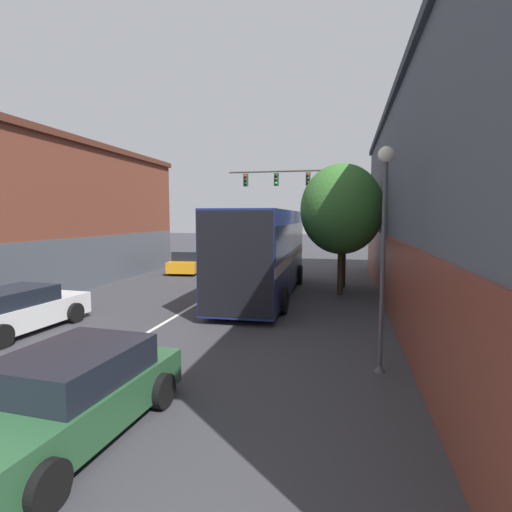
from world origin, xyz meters
TOP-DOWN VIEW (x-y plane):
  - lane_center_line at (0.00, 14.04)m, footprint 0.14×40.09m
  - building_left_brick at (-10.83, 15.51)m, footprint 9.09×19.57m
  - building_right_storefront at (11.18, 14.32)m, footprint 7.74×26.82m
  - bus at (2.30, 16.01)m, footprint 3.13×10.83m
  - hatchback_foreground at (1.57, 3.81)m, footprint 2.35×4.55m
  - parked_car_left_near at (-3.88, 22.54)m, footprint 2.35×4.69m
  - parked_car_left_mid at (-3.93, 8.60)m, footprint 2.22×4.57m
  - parked_car_left_far at (-3.99, 28.52)m, footprint 2.10×4.05m
  - traffic_signal_gantry at (3.29, 24.07)m, footprint 7.46×0.36m
  - street_lamp at (6.71, 7.76)m, footprint 0.35×0.35m
  - street_tree_near at (5.81, 18.88)m, footprint 2.89×2.60m
  - street_tree_far at (5.67, 16.89)m, footprint 3.68×3.31m

SIDE VIEW (x-z plane):
  - lane_center_line at x=0.00m, z-range 0.00..0.01m
  - parked_car_left_far at x=-3.99m, z-range -0.04..1.34m
  - parked_car_left_near at x=-3.88m, z-range -0.04..1.35m
  - hatchback_foreground at x=1.57m, z-range -0.03..1.36m
  - parked_car_left_mid at x=-3.93m, z-range -0.02..1.36m
  - bus at x=2.30m, z-range 0.22..4.04m
  - street_lamp at x=6.71m, z-range 0.61..5.69m
  - building_left_brick at x=-10.83m, z-range 0.12..7.43m
  - street_tree_far at x=5.67m, z-range 0.92..6.83m
  - building_right_storefront at x=11.18m, z-range 0.12..8.18m
  - street_tree_near at x=5.81m, z-range 1.28..7.06m
  - traffic_signal_gantry at x=3.29m, z-range 1.62..8.36m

